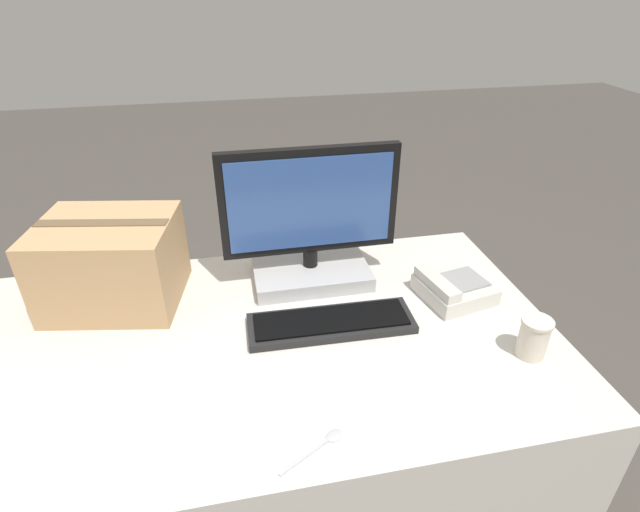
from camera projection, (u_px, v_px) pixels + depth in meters
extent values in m
cube|color=beige|center=(230.00, 442.00, 1.48)|extent=(1.80, 0.90, 0.76)
cube|color=#B7B7B7|center=(310.00, 271.00, 1.55)|extent=(0.35, 0.24, 0.05)
cylinder|color=black|center=(310.00, 257.00, 1.53)|extent=(0.04, 0.04, 0.05)
cube|color=black|center=(310.00, 201.00, 1.43)|extent=(0.52, 0.03, 0.32)
cube|color=#2D4C8C|center=(311.00, 204.00, 1.42)|extent=(0.47, 0.01, 0.27)
cube|color=black|center=(331.00, 323.00, 1.35)|extent=(0.45, 0.15, 0.02)
cube|color=black|center=(331.00, 319.00, 1.34)|extent=(0.41, 0.12, 0.01)
cube|color=beige|center=(454.00, 290.00, 1.46)|extent=(0.22, 0.22, 0.05)
cube|color=beige|center=(437.00, 283.00, 1.42)|extent=(0.08, 0.18, 0.03)
cube|color=gray|center=(465.00, 279.00, 1.46)|extent=(0.12, 0.13, 0.01)
cylinder|color=beige|center=(533.00, 339.00, 1.23)|extent=(0.07, 0.07, 0.10)
cylinder|color=beige|center=(538.00, 322.00, 1.20)|extent=(0.08, 0.08, 0.01)
cube|color=#B2B2B7|center=(305.00, 457.00, 0.99)|extent=(0.12, 0.07, 0.00)
ellipsoid|color=#B2B2B7|center=(334.00, 435.00, 1.04)|extent=(0.05, 0.04, 0.00)
cube|color=tan|center=(111.00, 262.00, 1.40)|extent=(0.41, 0.36, 0.25)
cube|color=brown|center=(101.00, 223.00, 1.34)|extent=(0.35, 0.10, 0.00)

